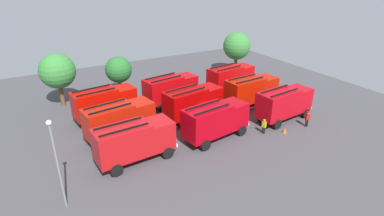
{
  "coord_description": "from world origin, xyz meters",
  "views": [
    {
      "loc": [
        -15.64,
        -28.0,
        15.8
      ],
      "look_at": [
        0.0,
        0.0,
        1.4
      ],
      "focal_mm": 28.7,
      "sensor_mm": 36.0,
      "label": 1
    }
  ],
  "objects_px": {
    "fire_truck_3": "(119,119)",
    "fire_truck_8": "(231,77)",
    "fire_truck_4": "(193,101)",
    "tree_1": "(119,70)",
    "firefighter_4": "(307,118)",
    "firefighter_0": "(234,93)",
    "fire_truck_0": "(134,140)",
    "traffic_cone_1": "(285,130)",
    "lamppost": "(57,159)",
    "tree_0": "(57,71)",
    "firefighter_3": "(153,136)",
    "traffic_cone_0": "(249,93)",
    "fire_truck_2": "(284,102)",
    "firefighter_1": "(264,126)",
    "tree_2": "(237,46)",
    "fire_truck_7": "(171,88)",
    "fire_truck_1": "(215,119)",
    "fire_truck_5": "(251,90)",
    "fire_truck_6": "(105,102)",
    "firefighter_2": "(153,95)"
  },
  "relations": [
    {
      "from": "fire_truck_1",
      "to": "tree_1",
      "type": "distance_m",
      "value": 17.07
    },
    {
      "from": "firefighter_2",
      "to": "fire_truck_8",
      "type": "bearing_deg",
      "value": -86.58
    },
    {
      "from": "firefighter_1",
      "to": "traffic_cone_0",
      "type": "xyz_separation_m",
      "value": [
        5.58,
        9.43,
        -0.56
      ]
    },
    {
      "from": "fire_truck_0",
      "to": "firefighter_2",
      "type": "relative_size",
      "value": 4.34
    },
    {
      "from": "fire_truck_5",
      "to": "firefighter_0",
      "type": "relative_size",
      "value": 4.45
    },
    {
      "from": "fire_truck_7",
      "to": "fire_truck_8",
      "type": "bearing_deg",
      "value": -9.28
    },
    {
      "from": "firefighter_2",
      "to": "traffic_cone_1",
      "type": "relative_size",
      "value": 3.01
    },
    {
      "from": "fire_truck_8",
      "to": "lamppost",
      "type": "relative_size",
      "value": 1.06
    },
    {
      "from": "fire_truck_6",
      "to": "fire_truck_2",
      "type": "bearing_deg",
      "value": -37.23
    },
    {
      "from": "firefighter_4",
      "to": "tree_1",
      "type": "height_order",
      "value": "tree_1"
    },
    {
      "from": "fire_truck_4",
      "to": "tree_2",
      "type": "xyz_separation_m",
      "value": [
        14.61,
        11.51,
        2.45
      ]
    },
    {
      "from": "firefighter_0",
      "to": "firefighter_1",
      "type": "distance_m",
      "value": 9.43
    },
    {
      "from": "fire_truck_2",
      "to": "tree_2",
      "type": "bearing_deg",
      "value": 65.58
    },
    {
      "from": "fire_truck_2",
      "to": "tree_1",
      "type": "height_order",
      "value": "tree_1"
    },
    {
      "from": "fire_truck_4",
      "to": "tree_1",
      "type": "xyz_separation_m",
      "value": [
        -5.17,
        11.12,
        1.52
      ]
    },
    {
      "from": "fire_truck_3",
      "to": "tree_0",
      "type": "bearing_deg",
      "value": 100.15
    },
    {
      "from": "traffic_cone_0",
      "to": "traffic_cone_1",
      "type": "height_order",
      "value": "traffic_cone_0"
    },
    {
      "from": "fire_truck_2",
      "to": "tree_0",
      "type": "relative_size",
      "value": 1.1
    },
    {
      "from": "fire_truck_8",
      "to": "firefighter_4",
      "type": "bearing_deg",
      "value": -93.92
    },
    {
      "from": "firefighter_3",
      "to": "traffic_cone_0",
      "type": "height_order",
      "value": "firefighter_3"
    },
    {
      "from": "firefighter_1",
      "to": "traffic_cone_1",
      "type": "relative_size",
      "value": 2.84
    },
    {
      "from": "fire_truck_1",
      "to": "tree_2",
      "type": "xyz_separation_m",
      "value": [
        14.92,
        16.69,
        2.45
      ]
    },
    {
      "from": "traffic_cone_1",
      "to": "lamppost",
      "type": "relative_size",
      "value": 0.08
    },
    {
      "from": "firefighter_0",
      "to": "firefighter_3",
      "type": "xyz_separation_m",
      "value": [
        -13.82,
        -5.41,
        0.04
      ]
    },
    {
      "from": "tree_2",
      "to": "lamppost",
      "type": "relative_size",
      "value": 0.97
    },
    {
      "from": "fire_truck_7",
      "to": "traffic_cone_1",
      "type": "distance_m",
      "value": 14.91
    },
    {
      "from": "fire_truck_8",
      "to": "tree_0",
      "type": "relative_size",
      "value": 1.11
    },
    {
      "from": "fire_truck_6",
      "to": "firefighter_4",
      "type": "distance_m",
      "value": 22.73
    },
    {
      "from": "fire_truck_3",
      "to": "fire_truck_8",
      "type": "distance_m",
      "value": 18.37
    },
    {
      "from": "fire_truck_8",
      "to": "traffic_cone_0",
      "type": "distance_m",
      "value": 3.35
    },
    {
      "from": "firefighter_0",
      "to": "fire_truck_0",
      "type": "bearing_deg",
      "value": -153.44
    },
    {
      "from": "fire_truck_8",
      "to": "firefighter_3",
      "type": "bearing_deg",
      "value": -160.12
    },
    {
      "from": "fire_truck_2",
      "to": "fire_truck_8",
      "type": "bearing_deg",
      "value": 84.32
    },
    {
      "from": "fire_truck_5",
      "to": "fire_truck_8",
      "type": "height_order",
      "value": "same"
    },
    {
      "from": "firefighter_0",
      "to": "tree_1",
      "type": "distance_m",
      "value": 15.78
    },
    {
      "from": "fire_truck_7",
      "to": "tree_0",
      "type": "xyz_separation_m",
      "value": [
        -12.23,
        6.35,
        2.39
      ]
    },
    {
      "from": "firefighter_3",
      "to": "firefighter_1",
      "type": "bearing_deg",
      "value": 53.65
    },
    {
      "from": "fire_truck_3",
      "to": "tree_0",
      "type": "distance_m",
      "value": 12.6
    },
    {
      "from": "tree_0",
      "to": "traffic_cone_0",
      "type": "relative_size",
      "value": 10.49
    },
    {
      "from": "tree_1",
      "to": "tree_0",
      "type": "bearing_deg",
      "value": 177.66
    },
    {
      "from": "firefighter_0",
      "to": "firefighter_3",
      "type": "bearing_deg",
      "value": -156.14
    },
    {
      "from": "fire_truck_8",
      "to": "traffic_cone_1",
      "type": "xyz_separation_m",
      "value": [
        -2.07,
        -12.85,
        -1.87
      ]
    },
    {
      "from": "fire_truck_5",
      "to": "firefighter_4",
      "type": "relative_size",
      "value": 4.09
    },
    {
      "from": "fire_truck_2",
      "to": "fire_truck_3",
      "type": "bearing_deg",
      "value": 158.48
    },
    {
      "from": "tree_0",
      "to": "firefighter_4",
      "type": "bearing_deg",
      "value": -40.6
    },
    {
      "from": "fire_truck_4",
      "to": "fire_truck_6",
      "type": "height_order",
      "value": "same"
    },
    {
      "from": "firefighter_2",
      "to": "firefighter_3",
      "type": "height_order",
      "value": "firefighter_3"
    },
    {
      "from": "tree_2",
      "to": "lamppost",
      "type": "height_order",
      "value": "lamppost"
    },
    {
      "from": "fire_truck_3",
      "to": "firefighter_1",
      "type": "bearing_deg",
      "value": -34.18
    },
    {
      "from": "fire_truck_5",
      "to": "firefighter_2",
      "type": "bearing_deg",
      "value": 140.93
    }
  ]
}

